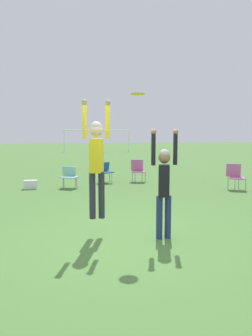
{
  "coord_description": "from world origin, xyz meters",
  "views": [
    {
      "loc": [
        -1.46,
        -5.94,
        1.98
      ],
      "look_at": [
        0.16,
        0.25,
        1.3
      ],
      "focal_mm": 35.0,
      "sensor_mm": 36.0,
      "label": 1
    }
  ],
  "objects_px": {
    "camping_chair_1": "(105,170)",
    "camping_chair_2": "(70,175)",
    "camping_chair_0": "(235,175)",
    "cooler_box": "(30,184)",
    "frisbee": "(138,94)",
    "person_jumping": "(97,156)",
    "person_defending": "(164,181)",
    "camping_chair_3": "(138,169)"
  },
  "relations": [
    {
      "from": "camping_chair_1",
      "to": "camping_chair_2",
      "type": "height_order",
      "value": "camping_chair_1"
    },
    {
      "from": "camping_chair_0",
      "to": "cooler_box",
      "type": "bearing_deg",
      "value": 15.9
    },
    {
      "from": "frisbee",
      "to": "cooler_box",
      "type": "relative_size",
      "value": 0.58
    },
    {
      "from": "camping_chair_0",
      "to": "camping_chair_2",
      "type": "height_order",
      "value": "camping_chair_0"
    },
    {
      "from": "person_jumping",
      "to": "person_defending",
      "type": "height_order",
      "value": "person_jumping"
    },
    {
      "from": "camping_chair_1",
      "to": "camping_chair_3",
      "type": "xyz_separation_m",
      "value": [
        1.36,
        -0.09,
        0.03
      ]
    },
    {
      "from": "camping_chair_0",
      "to": "frisbee",
      "type": "bearing_deg",
      "value": 72.47
    },
    {
      "from": "person_jumping",
      "to": "camping_chair_0",
      "type": "xyz_separation_m",
      "value": [
        5.61,
        3.97,
        -1.03
      ]
    },
    {
      "from": "camping_chair_3",
      "to": "cooler_box",
      "type": "xyz_separation_m",
      "value": [
        -4.23,
        -0.71,
        -0.37
      ]
    },
    {
      "from": "camping_chair_0",
      "to": "camping_chair_3",
      "type": "height_order",
      "value": "camping_chair_0"
    },
    {
      "from": "frisbee",
      "to": "camping_chair_1",
      "type": "distance_m",
      "value": 7.35
    },
    {
      "from": "camping_chair_0",
      "to": "cooler_box",
      "type": "distance_m",
      "value": 7.3
    },
    {
      "from": "person_jumping",
      "to": "camping_chair_1",
      "type": "xyz_separation_m",
      "value": [
        1.46,
        6.75,
        -1.06
      ]
    },
    {
      "from": "camping_chair_1",
      "to": "camping_chair_2",
      "type": "distance_m",
      "value": 1.74
    },
    {
      "from": "person_jumping",
      "to": "cooler_box",
      "type": "bearing_deg",
      "value": 35.01
    },
    {
      "from": "camping_chair_2",
      "to": "camping_chair_1",
      "type": "bearing_deg",
      "value": -114.98
    },
    {
      "from": "person_defending",
      "to": "camping_chair_0",
      "type": "height_order",
      "value": "person_defending"
    },
    {
      "from": "camping_chair_2",
      "to": "camping_chair_3",
      "type": "xyz_separation_m",
      "value": [
        2.85,
        0.82,
        0.06
      ]
    },
    {
      "from": "camping_chair_2",
      "to": "camping_chair_3",
      "type": "bearing_deg",
      "value": -130.37
    },
    {
      "from": "camping_chair_3",
      "to": "frisbee",
      "type": "bearing_deg",
      "value": 93.22
    },
    {
      "from": "camping_chair_0",
      "to": "camping_chair_1",
      "type": "xyz_separation_m",
      "value": [
        -4.15,
        2.78,
        -0.03
      ]
    },
    {
      "from": "person_defending",
      "to": "camping_chair_3",
      "type": "xyz_separation_m",
      "value": [
        1.64,
        7.13,
        -0.56
      ]
    },
    {
      "from": "person_jumping",
      "to": "camping_chair_1",
      "type": "relative_size",
      "value": 2.79
    },
    {
      "from": "camping_chair_0",
      "to": "camping_chair_3",
      "type": "xyz_separation_m",
      "value": [
        -2.78,
        2.69,
        -0.0
      ]
    },
    {
      "from": "camping_chair_0",
      "to": "camping_chair_2",
      "type": "bearing_deg",
      "value": 13.35
    },
    {
      "from": "person_jumping",
      "to": "frisbee",
      "type": "relative_size",
      "value": 8.46
    },
    {
      "from": "person_defending",
      "to": "camping_chair_2",
      "type": "bearing_deg",
      "value": -147.41
    },
    {
      "from": "person_defending",
      "to": "frisbee",
      "type": "relative_size",
      "value": 7.71
    },
    {
      "from": "frisbee",
      "to": "camping_chair_0",
      "type": "relative_size",
      "value": 0.29
    },
    {
      "from": "frisbee",
      "to": "camping_chair_2",
      "type": "bearing_deg",
      "value": 97.17
    },
    {
      "from": "person_jumping",
      "to": "camping_chair_1",
      "type": "distance_m",
      "value": 6.98
    },
    {
      "from": "camping_chair_2",
      "to": "cooler_box",
      "type": "distance_m",
      "value": 1.42
    },
    {
      "from": "person_defending",
      "to": "person_jumping",
      "type": "bearing_deg",
      "value": -90.0
    },
    {
      "from": "frisbee",
      "to": "cooler_box",
      "type": "bearing_deg",
      "value": 109.13
    },
    {
      "from": "person_jumping",
      "to": "cooler_box",
      "type": "distance_m",
      "value": 6.28
    },
    {
      "from": "person_jumping",
      "to": "frisbee",
      "type": "xyz_separation_m",
      "value": [
        0.74,
        -0.23,
        1.15
      ]
    },
    {
      "from": "person_defending",
      "to": "frisbee",
      "type": "distance_m",
      "value": 1.7
    },
    {
      "from": "camping_chair_0",
      "to": "person_defending",
      "type": "bearing_deg",
      "value": 76.83
    },
    {
      "from": "camping_chair_2",
      "to": "frisbee",
      "type": "bearing_deg",
      "value": 130.72
    },
    {
      "from": "person_defending",
      "to": "camping_chair_2",
      "type": "height_order",
      "value": "person_defending"
    },
    {
      "from": "camping_chair_3",
      "to": "cooler_box",
      "type": "bearing_deg",
      "value": 29.56
    },
    {
      "from": "person_jumping",
      "to": "frisbee",
      "type": "bearing_deg",
      "value": -85.6
    }
  ]
}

